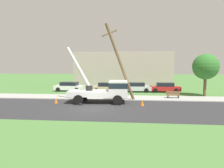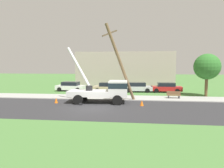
{
  "view_description": "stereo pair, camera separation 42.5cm",
  "coord_description": "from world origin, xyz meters",
  "px_view_note": "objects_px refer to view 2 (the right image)",
  "views": [
    {
      "loc": [
        3.6,
        -18.52,
        4.0
      ],
      "look_at": [
        1.4,
        3.65,
        1.94
      ],
      "focal_mm": 33.06,
      "sensor_mm": 36.0,
      "label": 1
    },
    {
      "loc": [
        4.02,
        -18.48,
        4.0
      ],
      "look_at": [
        1.4,
        3.65,
        1.94
      ],
      "focal_mm": 33.06,
      "sensor_mm": 36.0,
      "label": 2
    }
  ],
  "objects_px": {
    "parked_sedan_tan": "(108,87)",
    "park_bench": "(174,95)",
    "leaning_utility_pole": "(120,62)",
    "parked_sedan_silver": "(137,87)",
    "parked_sedan_white": "(71,86)",
    "parked_sedan_red": "(166,87)",
    "utility_truck": "(106,90)",
    "traffic_cone_ahead": "(142,103)",
    "roadside_tree_near": "(207,67)",
    "traffic_cone_behind": "(56,100)"
  },
  "relations": [
    {
      "from": "traffic_cone_behind",
      "to": "roadside_tree_near",
      "type": "xyz_separation_m",
      "value": [
        17.15,
        6.48,
        3.49
      ]
    },
    {
      "from": "utility_truck",
      "to": "parked_sedan_silver",
      "type": "bearing_deg",
      "value": 70.54
    },
    {
      "from": "parked_sedan_tan",
      "to": "park_bench",
      "type": "distance_m",
      "value": 9.99
    },
    {
      "from": "utility_truck",
      "to": "parked_sedan_red",
      "type": "height_order",
      "value": "utility_truck"
    },
    {
      "from": "parked_sedan_tan",
      "to": "roadside_tree_near",
      "type": "xyz_separation_m",
      "value": [
        12.87,
        -2.94,
        3.06
      ]
    },
    {
      "from": "parked_sedan_white",
      "to": "utility_truck",
      "type": "bearing_deg",
      "value": -53.23
    },
    {
      "from": "park_bench",
      "to": "parked_sedan_white",
      "type": "bearing_deg",
      "value": 158.07
    },
    {
      "from": "parked_sedan_tan",
      "to": "parked_sedan_red",
      "type": "distance_m",
      "value": 8.49
    },
    {
      "from": "traffic_cone_behind",
      "to": "parked_sedan_tan",
      "type": "height_order",
      "value": "parked_sedan_tan"
    },
    {
      "from": "utility_truck",
      "to": "parked_sedan_white",
      "type": "bearing_deg",
      "value": 126.77
    },
    {
      "from": "parked_sedan_white",
      "to": "parked_sedan_red",
      "type": "bearing_deg",
      "value": 1.09
    },
    {
      "from": "parked_sedan_red",
      "to": "traffic_cone_ahead",
      "type": "bearing_deg",
      "value": -109.64
    },
    {
      "from": "parked_sedan_tan",
      "to": "park_bench",
      "type": "height_order",
      "value": "parked_sedan_tan"
    },
    {
      "from": "traffic_cone_ahead",
      "to": "parked_sedan_silver",
      "type": "relative_size",
      "value": 0.12
    },
    {
      "from": "leaning_utility_pole",
      "to": "parked_sedan_silver",
      "type": "xyz_separation_m",
      "value": [
        1.86,
        8.26,
        -3.59
      ]
    },
    {
      "from": "parked_sedan_red",
      "to": "leaning_utility_pole",
      "type": "bearing_deg",
      "value": -126.11
    },
    {
      "from": "utility_truck",
      "to": "leaning_utility_pole",
      "type": "bearing_deg",
      "value": 36.2
    },
    {
      "from": "traffic_cone_behind",
      "to": "park_bench",
      "type": "xyz_separation_m",
      "value": [
        12.77,
        4.15,
        0.18
      ]
    },
    {
      "from": "leaning_utility_pole",
      "to": "traffic_cone_ahead",
      "type": "bearing_deg",
      "value": -43.95
    },
    {
      "from": "parked_sedan_tan",
      "to": "parked_sedan_red",
      "type": "bearing_deg",
      "value": 5.56
    },
    {
      "from": "leaning_utility_pole",
      "to": "parked_sedan_silver",
      "type": "distance_m",
      "value": 9.2
    },
    {
      "from": "parked_sedan_red",
      "to": "roadside_tree_near",
      "type": "relative_size",
      "value": 0.82
    },
    {
      "from": "traffic_cone_behind",
      "to": "roadside_tree_near",
      "type": "height_order",
      "value": "roadside_tree_near"
    },
    {
      "from": "parked_sedan_silver",
      "to": "park_bench",
      "type": "xyz_separation_m",
      "value": [
        4.3,
        -5.95,
        -0.25
      ]
    },
    {
      "from": "utility_truck",
      "to": "parked_sedan_red",
      "type": "relative_size",
      "value": 1.55
    },
    {
      "from": "leaning_utility_pole",
      "to": "parked_sedan_red",
      "type": "height_order",
      "value": "leaning_utility_pole"
    },
    {
      "from": "park_bench",
      "to": "utility_truck",
      "type": "bearing_deg",
      "value": -156.16
    },
    {
      "from": "parked_sedan_white",
      "to": "parked_sedan_silver",
      "type": "xyz_separation_m",
      "value": [
        10.14,
        0.13,
        0.0
      ]
    },
    {
      "from": "utility_truck",
      "to": "parked_sedan_white",
      "type": "distance_m",
      "value": 11.47
    },
    {
      "from": "traffic_cone_ahead",
      "to": "parked_sedan_silver",
      "type": "height_order",
      "value": "parked_sedan_silver"
    },
    {
      "from": "leaning_utility_pole",
      "to": "roadside_tree_near",
      "type": "relative_size",
      "value": 1.56
    },
    {
      "from": "utility_truck",
      "to": "traffic_cone_ahead",
      "type": "bearing_deg",
      "value": -17.8
    },
    {
      "from": "leaning_utility_pole",
      "to": "parked_sedan_red",
      "type": "xyz_separation_m",
      "value": [
        6.13,
        8.4,
        -3.59
      ]
    },
    {
      "from": "leaning_utility_pole",
      "to": "parked_sedan_white",
      "type": "bearing_deg",
      "value": 135.51
    },
    {
      "from": "traffic_cone_behind",
      "to": "parked_sedan_red",
      "type": "xyz_separation_m",
      "value": [
        12.73,
        10.24,
        0.43
      ]
    },
    {
      "from": "traffic_cone_ahead",
      "to": "parked_sedan_red",
      "type": "relative_size",
      "value": 0.13
    },
    {
      "from": "leaning_utility_pole",
      "to": "parked_sedan_tan",
      "type": "relative_size",
      "value": 1.88
    },
    {
      "from": "park_bench",
      "to": "roadside_tree_near",
      "type": "xyz_separation_m",
      "value": [
        4.38,
        2.33,
        3.31
      ]
    },
    {
      "from": "traffic_cone_behind",
      "to": "roadside_tree_near",
      "type": "bearing_deg",
      "value": 20.71
    },
    {
      "from": "traffic_cone_behind",
      "to": "parked_sedan_red",
      "type": "distance_m",
      "value": 16.34
    },
    {
      "from": "utility_truck",
      "to": "parked_sedan_tan",
      "type": "relative_size",
      "value": 1.53
    },
    {
      "from": "traffic_cone_ahead",
      "to": "parked_sedan_silver",
      "type": "distance_m",
      "value": 10.52
    },
    {
      "from": "leaning_utility_pole",
      "to": "traffic_cone_behind",
      "type": "distance_m",
      "value": 7.95
    },
    {
      "from": "utility_truck",
      "to": "parked_sedan_silver",
      "type": "relative_size",
      "value": 1.52
    },
    {
      "from": "leaning_utility_pole",
      "to": "parked_sedan_silver",
      "type": "relative_size",
      "value": 1.87
    },
    {
      "from": "traffic_cone_ahead",
      "to": "traffic_cone_behind",
      "type": "bearing_deg",
      "value": 177.41
    },
    {
      "from": "utility_truck",
      "to": "park_bench",
      "type": "bearing_deg",
      "value": 23.84
    },
    {
      "from": "utility_truck",
      "to": "parked_sedan_white",
      "type": "relative_size",
      "value": 1.53
    },
    {
      "from": "parked_sedan_red",
      "to": "parked_sedan_tan",
      "type": "bearing_deg",
      "value": -174.44
    },
    {
      "from": "parked_sedan_silver",
      "to": "parked_sedan_red",
      "type": "bearing_deg",
      "value": 1.89
    }
  ]
}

